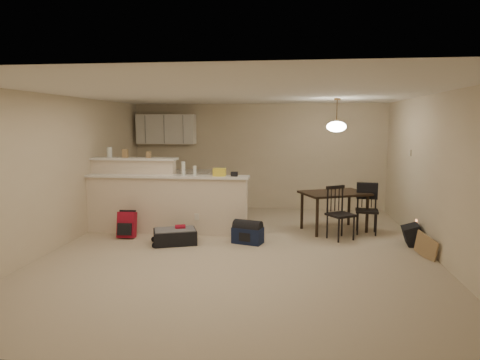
# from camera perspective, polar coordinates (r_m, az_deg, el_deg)

# --- Properties ---
(room) EXTENTS (7.00, 7.02, 2.50)m
(room) POSITION_cam_1_polar(r_m,az_deg,el_deg) (6.80, 0.13, 0.88)
(room) COLOR #BBAB90
(room) RESTS_ON ground
(breakfast_bar) EXTENTS (3.08, 0.58, 1.39)m
(breakfast_bar) POSITION_cam_1_polar(r_m,az_deg,el_deg) (8.23, -11.31, -2.61)
(breakfast_bar) COLOR beige
(breakfast_bar) RESTS_ON ground
(upper_cabinets) EXTENTS (1.40, 0.34, 0.70)m
(upper_cabinets) POSITION_cam_1_polar(r_m,az_deg,el_deg) (10.47, -9.81, 6.69)
(upper_cabinets) COLOR white
(upper_cabinets) RESTS_ON room
(kitchen_counter) EXTENTS (1.80, 0.60, 0.90)m
(kitchen_counter) POSITION_cam_1_polar(r_m,az_deg,el_deg) (10.41, -8.78, -1.31)
(kitchen_counter) COLOR white
(kitchen_counter) RESTS_ON ground
(thermostat) EXTENTS (0.02, 0.12, 0.12)m
(thermostat) POSITION_cam_1_polar(r_m,az_deg,el_deg) (8.56, 21.74, 3.41)
(thermostat) COLOR beige
(thermostat) RESTS_ON room
(jar) EXTENTS (0.10, 0.10, 0.20)m
(jar) POSITION_cam_1_polar(r_m,az_deg,el_deg) (8.58, -17.00, 3.56)
(jar) COLOR silver
(jar) RESTS_ON breakfast_bar
(cereal_box) EXTENTS (0.10, 0.07, 0.16)m
(cereal_box) POSITION_cam_1_polar(r_m,az_deg,el_deg) (8.46, -15.05, 3.44)
(cereal_box) COLOR #A38054
(cereal_box) RESTS_ON breakfast_bar
(small_box) EXTENTS (0.08, 0.06, 0.12)m
(small_box) POSITION_cam_1_polar(r_m,az_deg,el_deg) (8.30, -12.09, 3.32)
(small_box) COLOR #A38054
(small_box) RESTS_ON breakfast_bar
(bottle_a) EXTENTS (0.07, 0.07, 0.26)m
(bottle_a) POSITION_cam_1_polar(r_m,az_deg,el_deg) (7.90, -7.55, 1.54)
(bottle_a) COLOR silver
(bottle_a) RESTS_ON breakfast_bar
(bottle_b) EXTENTS (0.06, 0.06, 0.18)m
(bottle_b) POSITION_cam_1_polar(r_m,az_deg,el_deg) (7.85, -6.04, 1.23)
(bottle_b) COLOR silver
(bottle_b) RESTS_ON breakfast_bar
(bag_lump) EXTENTS (0.22, 0.18, 0.14)m
(bag_lump) POSITION_cam_1_polar(r_m,az_deg,el_deg) (7.77, -2.76, 1.05)
(bag_lump) COLOR #A38054
(bag_lump) RESTS_ON breakfast_bar
(pouch) EXTENTS (0.12, 0.10, 0.08)m
(pouch) POSITION_cam_1_polar(r_m,az_deg,el_deg) (7.73, -0.77, 0.80)
(pouch) COLOR #A38054
(pouch) RESTS_ON breakfast_bar
(dining_table) EXTENTS (1.42, 1.21, 0.75)m
(dining_table) POSITION_cam_1_polar(r_m,az_deg,el_deg) (8.31, 12.47, -2.20)
(dining_table) COLOR black
(dining_table) RESTS_ON ground
(pendant_lamp) EXTENTS (0.36, 0.36, 0.62)m
(pendant_lamp) POSITION_cam_1_polar(r_m,az_deg,el_deg) (8.19, 12.74, 7.02)
(pendant_lamp) COLOR brown
(pendant_lamp) RESTS_ON room
(dining_chair_near) EXTENTS (0.56, 0.55, 0.94)m
(dining_chair_near) POSITION_cam_1_polar(r_m,az_deg,el_deg) (7.75, 13.29, -4.33)
(dining_chair_near) COLOR black
(dining_chair_near) RESTS_ON ground
(dining_chair_far) EXTENTS (0.44, 0.43, 0.92)m
(dining_chair_far) POSITION_cam_1_polar(r_m,az_deg,el_deg) (8.27, 16.56, -3.78)
(dining_chair_far) COLOR black
(dining_chair_far) RESTS_ON ground
(suitcase) EXTENTS (0.82, 0.67, 0.24)m
(suitcase) POSITION_cam_1_polar(r_m,az_deg,el_deg) (7.44, -8.66, -7.50)
(suitcase) COLOR black
(suitcase) RESTS_ON ground
(red_backpack) EXTENTS (0.32, 0.21, 0.46)m
(red_backpack) POSITION_cam_1_polar(r_m,az_deg,el_deg) (7.98, -14.85, -5.79)
(red_backpack) COLOR maroon
(red_backpack) RESTS_ON ground
(navy_duffel) EXTENTS (0.56, 0.41, 0.28)m
(navy_duffel) POSITION_cam_1_polar(r_m,az_deg,el_deg) (7.38, 1.03, -7.37)
(navy_duffel) COLOR #111B38
(navy_duffel) RESTS_ON ground
(black_daypack) EXTENTS (0.30, 0.40, 0.34)m
(black_daypack) POSITION_cam_1_polar(r_m,az_deg,el_deg) (7.83, 22.05, -6.85)
(black_daypack) COLOR black
(black_daypack) RESTS_ON ground
(cardboard_sheet) EXTENTS (0.20, 0.44, 0.36)m
(cardboard_sheet) POSITION_cam_1_polar(r_m,az_deg,el_deg) (7.16, 23.55, -8.17)
(cardboard_sheet) COLOR #A38054
(cardboard_sheet) RESTS_ON ground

